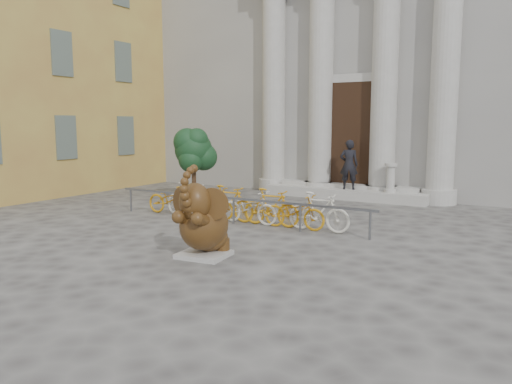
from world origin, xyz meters
The scene contains 9 objects.
ground centered at (0.00, 0.00, 0.00)m, with size 80.00×80.00×0.00m, color #474442.
classical_building centered at (0.00, 14.93, 5.98)m, with size 22.00×10.70×12.00m.
entrance_steps centered at (0.00, 9.40, 0.18)m, with size 6.00×1.20×0.36m, color #A8A59E.
ochre_building centered at (-13.00, 6.00, 6.00)m, with size 8.00×14.00×12.00m, color gold.
elephant_statue centered at (0.35, 0.20, 0.70)m, with size 1.28×1.46×1.91m.
bike_rack centered at (-0.99, 3.65, 0.50)m, with size 8.00×0.53×1.00m.
tree centered at (-4.29, 6.00, 1.78)m, with size 1.47×1.34×2.55m.
pedestrian centered at (0.19, 9.19, 1.25)m, with size 0.65×0.43×1.78m, color black.
balustrade_post centered at (1.72, 9.10, 0.82)m, with size 0.41×0.41×1.01m.
Camera 1 is at (6.31, -7.82, 2.72)m, focal length 35.00 mm.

